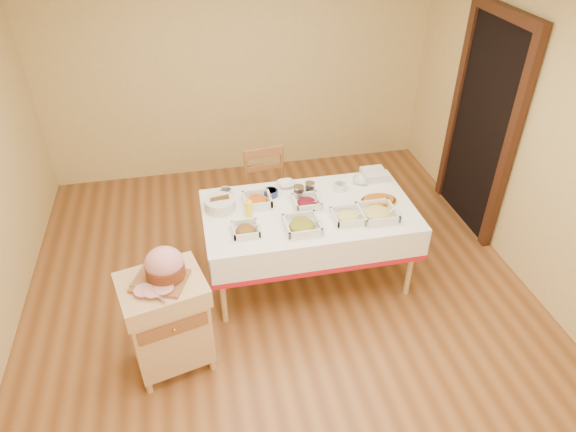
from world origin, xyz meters
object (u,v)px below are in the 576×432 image
(bread_basket, at_px, (220,204))
(ham_on_board, at_px, (164,267))
(dining_table, at_px, (308,224))
(preserve_jar_right, at_px, (310,189))
(plate_stack, at_px, (374,174))
(brass_platter, at_px, (379,201))
(preserve_jar_left, at_px, (299,193))
(mustard_bottle, at_px, (249,208))
(butcher_cart, at_px, (167,319))
(dining_chair, at_px, (269,196))

(bread_basket, bearing_deg, ham_on_board, -117.75)
(ham_on_board, bearing_deg, dining_table, 31.07)
(preserve_jar_right, height_order, plate_stack, preserve_jar_right)
(ham_on_board, height_order, brass_platter, ham_on_board)
(brass_platter, bearing_deg, preserve_jar_left, 161.78)
(bread_basket, bearing_deg, plate_stack, 8.50)
(dining_table, relative_size, preserve_jar_right, 15.99)
(mustard_bottle, bearing_deg, preserve_jar_left, 20.71)
(ham_on_board, distance_m, preserve_jar_right, 1.61)
(butcher_cart, height_order, bread_basket, bread_basket)
(preserve_jar_left, xyz_separation_m, bread_basket, (-0.70, -0.03, -0.00))
(dining_chair, distance_m, plate_stack, 1.05)
(preserve_jar_right, bearing_deg, dining_table, -105.51)
(butcher_cart, bearing_deg, ham_on_board, 38.15)
(dining_chair, xyz_separation_m, mustard_bottle, (-0.29, -0.68, 0.35))
(mustard_bottle, xyz_separation_m, bread_basket, (-0.22, 0.15, -0.03))
(dining_table, xyz_separation_m, brass_platter, (0.62, -0.03, 0.18))
(dining_chair, xyz_separation_m, preserve_jar_right, (0.30, -0.45, 0.32))
(ham_on_board, distance_m, plate_stack, 2.24)
(preserve_jar_left, bearing_deg, brass_platter, -18.22)
(preserve_jar_right, xyz_separation_m, mustard_bottle, (-0.59, -0.23, 0.03))
(preserve_jar_left, distance_m, preserve_jar_right, 0.12)
(dining_table, height_order, ham_on_board, ham_on_board)
(butcher_cart, bearing_deg, brass_platter, 21.29)
(dining_table, height_order, preserve_jar_left, preserve_jar_left)
(preserve_jar_right, bearing_deg, preserve_jar_left, -156.41)
(plate_stack, bearing_deg, preserve_jar_right, -167.72)
(dining_chair, bearing_deg, mustard_bottle, -113.04)
(dining_table, bearing_deg, ham_on_board, -148.93)
(mustard_bottle, bearing_deg, brass_platter, -2.05)
(brass_platter, bearing_deg, dining_table, 177.05)
(preserve_jar_left, relative_size, mustard_bottle, 0.67)
(butcher_cart, xyz_separation_m, bread_basket, (0.51, 0.92, 0.34))
(dining_table, distance_m, preserve_jar_right, 0.33)
(preserve_jar_right, height_order, brass_platter, preserve_jar_right)
(ham_on_board, xyz_separation_m, preserve_jar_left, (1.17, 0.92, -0.12))
(mustard_bottle, bearing_deg, preserve_jar_right, 21.27)
(plate_stack, bearing_deg, ham_on_board, -150.16)
(preserve_jar_left, xyz_separation_m, brass_platter, (0.67, -0.22, -0.04))
(dining_table, bearing_deg, mustard_bottle, 179.02)
(ham_on_board, relative_size, preserve_jar_left, 3.13)
(dining_chair, height_order, preserve_jar_left, dining_chair)
(brass_platter, bearing_deg, bread_basket, 171.96)
(bread_basket, distance_m, plate_stack, 1.49)
(preserve_jar_left, bearing_deg, butcher_cart, -141.77)
(plate_stack, distance_m, brass_platter, 0.43)
(dining_chair, height_order, brass_platter, dining_chair)
(bread_basket, height_order, plate_stack, bread_basket)
(butcher_cart, relative_size, ham_on_board, 2.17)
(dining_table, relative_size, mustard_bottle, 9.92)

